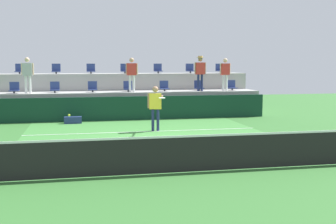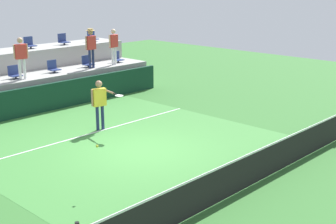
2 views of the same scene
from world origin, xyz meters
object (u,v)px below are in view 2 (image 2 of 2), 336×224
Objects in this scene: stadium_chair_lower_right at (87,62)px; stadium_chair_upper_mid_right at (29,44)px; stadium_chair_lower_mid_right at (53,67)px; stadium_chair_upper_right at (63,40)px; stadium_chair_upper_far_right at (92,37)px; tennis_ball at (97,146)px; stadium_chair_lower_center at (14,73)px; tennis_player at (100,100)px; spectator_in_white at (114,43)px; stadium_chair_lower_far_right at (117,58)px; spectator_leaning_on_rail at (21,54)px; spectator_with_hat at (91,44)px.

stadium_chair_upper_mid_right is (-1.79, 1.80, 0.85)m from stadium_chair_lower_right.
stadium_chair_lower_mid_right is 2.68m from stadium_chair_upper_right.
stadium_chair_upper_far_right is 13.20m from tennis_ball.
stadium_chair_lower_right is (3.62, 0.00, 0.00)m from stadium_chair_lower_center.
spectator_in_white reaches higher than tennis_player.
stadium_chair_lower_far_right is 11.81m from tennis_ball.
stadium_chair_upper_right is at bearing 26.45° from stadium_chair_lower_center.
stadium_chair_lower_right is 0.31× the size of spectator_leaning_on_rail.
stadium_chair_upper_mid_right reaches higher than stadium_chair_lower_mid_right.
tennis_ball is at bearing -132.45° from spectator_in_white.
stadium_chair_lower_far_right reaches higher than tennis_player.
stadium_chair_lower_center is 2.70m from stadium_chair_upper_mid_right.
stadium_chair_lower_right is 1.53m from spectator_in_white.
stadium_chair_lower_right is 1.00× the size of stadium_chair_lower_far_right.
stadium_chair_lower_center is 1.00× the size of stadium_chair_lower_right.
stadium_chair_lower_center is 5.69m from stadium_chair_upper_far_right.
stadium_chair_upper_right reaches higher than stadium_chair_lower_mid_right.
stadium_chair_lower_far_right is at bearing -45.53° from stadium_chair_upper_right.
stadium_chair_lower_mid_right is at bearing 0.00° from stadium_chair_lower_center.
tennis_ball is (-4.49, -10.43, -1.15)m from stadium_chair_upper_mid_right.
stadium_chair_upper_right is 1.00× the size of stadium_chair_upper_far_right.
stadium_chair_upper_mid_right is 2.79m from spectator_with_hat.
spectator_in_white is 11.23m from tennis_ball.
stadium_chair_upper_far_right is at bearing 18.64° from stadium_chair_lower_center.
stadium_chair_lower_mid_right is 0.30× the size of tennis_player.
stadium_chair_upper_far_right reaches higher than tennis_player.
stadium_chair_upper_far_right is at bearing 46.36° from stadium_chair_lower_right.
stadium_chair_upper_mid_right reaches higher than tennis_ball.
stadium_chair_upper_far_right is at bearing 91.60° from stadium_chair_lower_far_right.
spectator_with_hat reaches higher than stadium_chair_lower_mid_right.
stadium_chair_upper_right is at bearing 0.00° from stadium_chair_upper_mid_right.
stadium_chair_lower_right is at bearing -90.01° from stadium_chair_upper_right.
stadium_chair_lower_right and stadium_chair_lower_far_right have the same top height.
stadium_chair_lower_far_right is 1.99m from stadium_chair_upper_far_right.
stadium_chair_upper_mid_right is 7.65× the size of tennis_ball.
stadium_chair_lower_mid_right is at bearing -90.37° from stadium_chair_upper_mid_right.
stadium_chair_upper_far_right is 0.31× the size of spectator_leaning_on_rail.
stadium_chair_upper_mid_right is at bearing 44.53° from stadium_chair_lower_center.
stadium_chair_lower_center is 4.96m from spectator_in_white.
stadium_chair_lower_right is 5.68m from tennis_player.
stadium_chair_lower_center is 0.30× the size of spectator_with_hat.
stadium_chair_lower_far_right is at bearing 37.21° from spectator_in_white.
spectator_leaning_on_rail is 8.78m from tennis_ball.
spectator_in_white is at bearing -35.60° from stadium_chair_upper_mid_right.
spectator_with_hat is at bearing -128.93° from stadium_chair_upper_far_right.
stadium_chair_lower_mid_right is (1.82, 0.00, 0.00)m from stadium_chair_lower_center.
stadium_chair_upper_far_right reaches higher than stadium_chair_lower_mid_right.
stadium_chair_upper_right is (0.00, 1.80, 0.85)m from stadium_chair_lower_right.
stadium_chair_upper_far_right reaches higher than stadium_chair_lower_center.
stadium_chair_upper_right is at bearing 89.99° from stadium_chair_lower_right.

